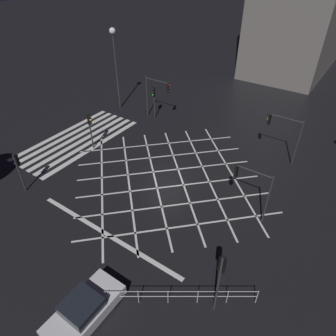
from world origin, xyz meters
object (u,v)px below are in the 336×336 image
at_px(street_lamp_west, 114,48).
at_px(traffic_light_median_north, 250,181).
at_px(traffic_light_sw_cross, 158,90).
at_px(traffic_light_nw_cross, 282,128).
at_px(waiting_car, 84,310).
at_px(traffic_light_ne_main, 221,274).
at_px(traffic_light_se_main, 18,165).
at_px(traffic_light_sw_main, 154,96).
at_px(traffic_light_median_south, 90,124).

bearing_deg(street_lamp_west, traffic_light_median_north, 66.92).
bearing_deg(street_lamp_west, traffic_light_sw_cross, 92.88).
bearing_deg(traffic_light_nw_cross, waiting_car, 80.49).
distance_m(traffic_light_median_north, street_lamp_west, 20.33).
distance_m(traffic_light_ne_main, waiting_car, 6.90).
xyz_separation_m(traffic_light_sw_cross, street_lamp_west, (0.27, -5.28, 3.39)).
bearing_deg(traffic_light_ne_main, traffic_light_se_main, 89.41).
distance_m(traffic_light_ne_main, street_lamp_west, 25.19).
relative_size(traffic_light_sw_main, traffic_light_ne_main, 0.85).
bearing_deg(waiting_car, traffic_light_median_north, -17.62).
xyz_separation_m(traffic_light_sw_main, traffic_light_sw_cross, (-0.08, 0.55, 0.72)).
xyz_separation_m(traffic_light_sw_main, traffic_light_ne_main, (15.20, 15.16, 0.44)).
bearing_deg(traffic_light_sw_cross, traffic_light_median_north, -31.73).
distance_m(traffic_light_sw_main, waiting_car, 21.82).
height_order(traffic_light_sw_cross, traffic_light_se_main, traffic_light_sw_cross).
relative_size(traffic_light_ne_main, traffic_light_se_main, 1.25).
bearing_deg(traffic_light_median_south, traffic_light_ne_main, -24.21).
height_order(traffic_light_sw_main, waiting_car, traffic_light_sw_main).
relative_size(traffic_light_sw_main, waiting_car, 0.86).
bearing_deg(traffic_light_sw_main, traffic_light_ne_main, 44.91).
distance_m(traffic_light_sw_main, street_lamp_west, 6.27).
xyz_separation_m(traffic_light_sw_main, waiting_car, (19.27, 10.07, -1.84)).
xyz_separation_m(traffic_light_median_north, traffic_light_se_main, (7.02, -14.53, -0.48)).
distance_m(traffic_light_ne_main, traffic_light_nw_cross, 15.01).
bearing_deg(traffic_light_sw_main, traffic_light_median_south, -6.86).
relative_size(traffic_light_median_south, traffic_light_nw_cross, 0.83).
relative_size(traffic_light_sw_main, traffic_light_se_main, 1.06).
relative_size(traffic_light_nw_cross, street_lamp_west, 0.48).
bearing_deg(traffic_light_sw_main, street_lamp_west, -87.73).
distance_m(traffic_light_se_main, waiting_car, 11.87).
height_order(traffic_light_sw_main, traffic_light_median_north, traffic_light_median_north).
distance_m(traffic_light_sw_main, traffic_light_median_north, 15.83).
bearing_deg(traffic_light_median_north, traffic_light_se_main, 25.78).
height_order(traffic_light_nw_cross, traffic_light_median_north, traffic_light_nw_cross).
xyz_separation_m(traffic_light_nw_cross, waiting_car, (18.96, -3.18, -2.40)).
height_order(traffic_light_se_main, street_lamp_west, street_lamp_west).
bearing_deg(traffic_light_sw_main, traffic_light_median_north, 59.56).
bearing_deg(traffic_light_median_south, traffic_light_sw_cross, 79.35).
bearing_deg(traffic_light_sw_cross, traffic_light_ne_main, -46.30).
height_order(traffic_light_sw_main, street_lamp_west, street_lamp_west).
xyz_separation_m(traffic_light_ne_main, traffic_light_median_north, (-7.18, -1.51, -0.10)).
height_order(traffic_light_sw_cross, waiting_car, traffic_light_sw_cross).
height_order(traffic_light_sw_cross, traffic_light_ne_main, traffic_light_sw_cross).
height_order(traffic_light_sw_main, traffic_light_sw_cross, traffic_light_sw_cross).
bearing_deg(traffic_light_nw_cross, traffic_light_sw_main, -1.35).
height_order(traffic_light_sw_cross, traffic_light_median_north, traffic_light_sw_cross).
relative_size(traffic_light_sw_cross, traffic_light_nw_cross, 1.05).
xyz_separation_m(traffic_light_se_main, street_lamp_west, (-14.85, -3.84, 4.25)).
bearing_deg(street_lamp_west, traffic_light_se_main, 14.51).
relative_size(traffic_light_nw_cross, traffic_light_median_north, 1.07).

